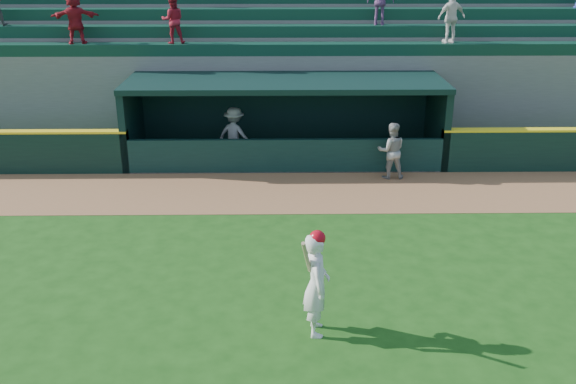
# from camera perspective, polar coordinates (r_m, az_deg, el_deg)

# --- Properties ---
(ground) EXTENTS (120.00, 120.00, 0.00)m
(ground) POSITION_cam_1_polar(r_m,az_deg,el_deg) (12.71, 0.10, -8.12)
(ground) COLOR #1A4812
(ground) RESTS_ON ground
(warning_track) EXTENTS (40.00, 3.00, 0.01)m
(warning_track) POSITION_cam_1_polar(r_m,az_deg,el_deg) (17.14, -0.15, -0.00)
(warning_track) COLOR #92603A
(warning_track) RESTS_ON ground
(dugout_player_front) EXTENTS (0.78, 0.61, 1.60)m
(dugout_player_front) POSITION_cam_1_polar(r_m,az_deg,el_deg) (18.18, 9.16, 3.65)
(dugout_player_front) COLOR #9B9B96
(dugout_player_front) RESTS_ON ground
(dugout_player_inside) EXTENTS (1.24, 1.01, 1.67)m
(dugout_player_inside) POSITION_cam_1_polar(r_m,az_deg,el_deg) (19.42, -4.77, 5.10)
(dugout_player_inside) COLOR #A7A6A1
(dugout_player_inside) RESTS_ON ground
(dugout) EXTENTS (9.40, 2.80, 2.46)m
(dugout) POSITION_cam_1_polar(r_m,az_deg,el_deg) (19.68, -0.26, 6.98)
(dugout) COLOR slate
(dugout) RESTS_ON ground
(stands) EXTENTS (34.50, 6.32, 7.45)m
(stands) POSITION_cam_1_polar(r_m,az_deg,el_deg) (23.93, -0.32, 12.12)
(stands) COLOR slate
(stands) RESTS_ON ground
(batter_at_plate) EXTENTS (0.52, 0.82, 1.92)m
(batter_at_plate) POSITION_cam_1_polar(r_m,az_deg,el_deg) (10.81, 2.55, -8.04)
(batter_at_plate) COLOR silver
(batter_at_plate) RESTS_ON ground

